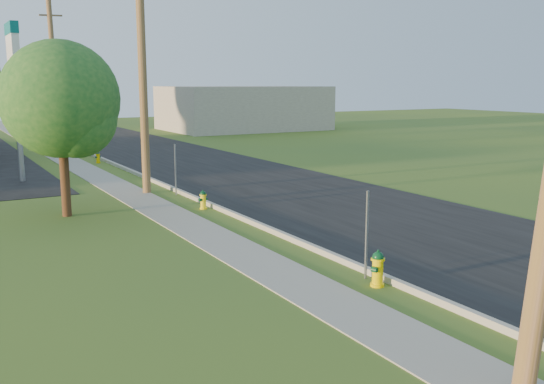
# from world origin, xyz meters

# --- Properties ---
(ground_plane) EXTENTS (140.00, 140.00, 0.00)m
(ground_plane) POSITION_xyz_m (0.00, 0.00, 0.00)
(ground_plane) COLOR #3A5724
(ground_plane) RESTS_ON ground
(road) EXTENTS (8.00, 120.00, 0.02)m
(road) POSITION_xyz_m (4.50, 10.00, 0.01)
(road) COLOR black
(road) RESTS_ON ground
(curb) EXTENTS (0.15, 120.00, 0.15)m
(curb) POSITION_xyz_m (0.50, 10.00, 0.07)
(curb) COLOR #9E9C91
(curb) RESTS_ON ground
(sidewalk) EXTENTS (1.50, 120.00, 0.03)m
(sidewalk) POSITION_xyz_m (-1.25, 10.00, 0.01)
(sidewalk) COLOR gray
(sidewalk) RESTS_ON ground
(utility_pole_mid) EXTENTS (1.40, 0.32, 9.80)m
(utility_pole_mid) POSITION_xyz_m (-0.60, 17.00, 4.95)
(utility_pole_mid) COLOR brown
(utility_pole_mid) RESTS_ON ground
(utility_pole_far) EXTENTS (1.40, 0.32, 9.50)m
(utility_pole_far) POSITION_xyz_m (-0.60, 35.00, 4.80)
(utility_pole_far) COLOR brown
(utility_pole_far) RESTS_ON ground
(sign_post_near) EXTENTS (0.05, 0.04, 2.00)m
(sign_post_near) POSITION_xyz_m (0.25, 4.20, 1.00)
(sign_post_near) COLOR gray
(sign_post_near) RESTS_ON ground
(sign_post_mid) EXTENTS (0.05, 0.04, 2.00)m
(sign_post_mid) POSITION_xyz_m (0.25, 16.00, 1.00)
(sign_post_mid) COLOR gray
(sign_post_mid) RESTS_ON ground
(sign_post_far) EXTENTS (0.05, 0.04, 2.00)m
(sign_post_far) POSITION_xyz_m (0.25, 28.20, 1.00)
(sign_post_far) COLOR gray
(sign_post_far) RESTS_ON ground
(price_pylon) EXTENTS (0.34, 2.04, 6.85)m
(price_pylon) POSITION_xyz_m (-4.50, 22.50, 5.43)
(price_pylon) COLOR gray
(price_pylon) RESTS_ON ground
(distant_building) EXTENTS (14.00, 10.00, 4.00)m
(distant_building) POSITION_xyz_m (18.00, 45.00, 2.00)
(distant_building) COLOR gray
(distant_building) RESTS_ON ground
(tree_verge) EXTENTS (3.76, 3.76, 5.69)m
(tree_verge) POSITION_xyz_m (-4.14, 14.14, 3.66)
(tree_verge) COLOR #3C2715
(tree_verge) RESTS_ON ground
(hydrant_near) EXTENTS (0.42, 0.37, 0.81)m
(hydrant_near) POSITION_xyz_m (0.14, 3.66, 0.40)
(hydrant_near) COLOR #EBCB00
(hydrant_near) RESTS_ON ground
(hydrant_mid) EXTENTS (0.35, 0.31, 0.67)m
(hydrant_mid) POSITION_xyz_m (0.12, 13.02, 0.33)
(hydrant_mid) COLOR yellow
(hydrant_mid) RESTS_ON ground
(hydrant_far) EXTENTS (0.34, 0.31, 0.66)m
(hydrant_far) POSITION_xyz_m (-0.00, 27.17, 0.32)
(hydrant_far) COLOR #DDB801
(hydrant_far) RESTS_ON ground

